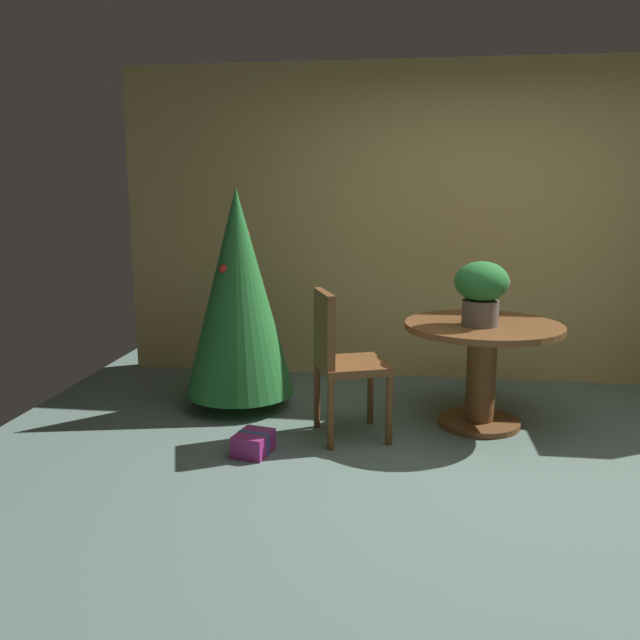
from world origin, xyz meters
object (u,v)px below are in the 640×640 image
at_px(gift_box_purple, 254,443).
at_px(wooden_chair_left, 341,356).
at_px(round_dining_table, 482,355).
at_px(flower_vase, 482,288).
at_px(holiday_tree, 238,292).

bearing_deg(gift_box_purple, wooden_chair_left, 35.58).
bearing_deg(wooden_chair_left, round_dining_table, 20.00).
xyz_separation_m(round_dining_table, flower_vase, (-0.03, -0.08, 0.46)).
bearing_deg(gift_box_purple, round_dining_table, 25.94).
bearing_deg(flower_vase, holiday_tree, 171.43).
bearing_deg(round_dining_table, gift_box_purple, -154.06).
distance_m(round_dining_table, flower_vase, 0.47).
distance_m(wooden_chair_left, gift_box_purple, 0.77).
relative_size(flower_vase, holiday_tree, 0.26).
relative_size(wooden_chair_left, gift_box_purple, 3.49).
xyz_separation_m(flower_vase, wooden_chair_left, (-0.88, -0.26, -0.41)).
height_order(flower_vase, wooden_chair_left, flower_vase).
bearing_deg(round_dining_table, flower_vase, -113.46).
xyz_separation_m(holiday_tree, gift_box_purple, (0.30, -0.86, -0.79)).
bearing_deg(holiday_tree, round_dining_table, -5.89).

